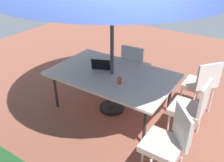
# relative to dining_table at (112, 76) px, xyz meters

# --- Properties ---
(ground_plane) EXTENTS (10.00, 10.00, 0.02)m
(ground_plane) POSITION_rel_dining_table_xyz_m (0.00, 0.00, -0.69)
(ground_plane) COLOR #935442
(dining_table) EXTENTS (2.05, 1.27, 0.72)m
(dining_table) POSITION_rel_dining_table_xyz_m (0.00, 0.00, 0.00)
(dining_table) COLOR white
(dining_table) RESTS_ON ground_plane
(chair_northwest) EXTENTS (0.58, 0.58, 0.98)m
(chair_northwest) POSITION_rel_dining_table_xyz_m (-1.33, 0.80, -0.13)
(chair_northwest) COLOR beige
(chair_northwest) RESTS_ON ground_plane
(chair_south) EXTENTS (0.46, 0.48, 0.98)m
(chair_south) POSITION_rel_dining_table_xyz_m (-0.00, -0.80, -0.13)
(chair_south) COLOR beige
(chair_south) RESTS_ON ground_plane
(chair_southwest) EXTENTS (0.58, 0.58, 0.98)m
(chair_southwest) POSITION_rel_dining_table_xyz_m (-1.28, -0.80, -0.13)
(chair_southwest) COLOR beige
(chair_southwest) RESTS_ON ground_plane
(chair_west) EXTENTS (0.46, 0.46, 0.98)m
(chair_west) POSITION_rel_dining_table_xyz_m (-1.35, -0.03, -0.13)
(chair_west) COLOR beige
(chair_west) RESTS_ON ground_plane
(laptop) EXTENTS (0.39, 0.35, 0.21)m
(laptop) POSITION_rel_dining_table_xyz_m (0.24, -0.04, 0.09)
(laptop) COLOR gray
(laptop) RESTS_ON dining_table
(cup) EXTENTS (0.06, 0.06, 0.10)m
(cup) POSITION_rel_dining_table_xyz_m (-0.28, 0.22, 0.09)
(cup) COLOR #CC4C33
(cup) RESTS_ON dining_table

